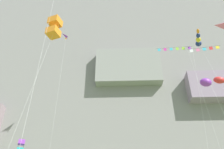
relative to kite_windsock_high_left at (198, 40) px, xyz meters
name	(u,v)px	position (x,y,z in m)	size (l,w,h in m)	color
cliff_face	(127,81)	(-11.05, 28.67, 10.29)	(180.00, 30.38, 80.55)	gray
kite_windsock_high_left	(198,40)	(0.00, 0.00, 0.00)	(4.06, 6.80, 30.63)	navy
kite_banner_upper_right	(177,57)	(-4.16, -0.58, -3.72)	(5.64, 1.36, 28.13)	black
kite_box_near_cliff	(54,27)	(-19.14, -13.84, -10.09)	(2.86, 2.34, 20.96)	orange
kite_delta_low_left	(66,46)	(-22.69, 3.38, 2.28)	(1.34, 4.72, 34.75)	purple
kite_windsock_far_left	(218,80)	(-4.03, -11.39, -14.90)	(4.91, 3.91, 15.79)	purple
kite_box_far_right	(21,146)	(-27.50, 4.00, -15.87)	(2.07, 4.83, 15.03)	purple
kite_banner_upper_left	(206,59)	(-2.00, -5.47, -7.92)	(4.04, 1.88, 23.95)	black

